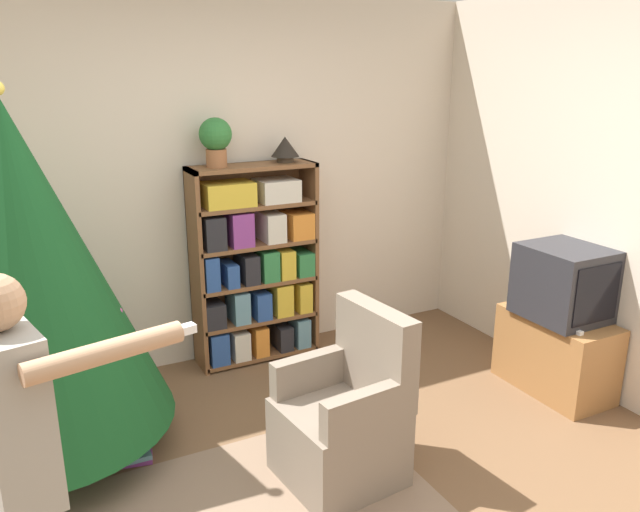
{
  "coord_description": "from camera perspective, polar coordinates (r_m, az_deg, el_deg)",
  "views": [
    {
      "loc": [
        -1.15,
        -2.13,
        2.08
      ],
      "look_at": [
        0.42,
        0.94,
        1.05
      ],
      "focal_mm": 35.0,
      "sensor_mm": 36.0,
      "label": 1
    }
  ],
  "objects": [
    {
      "name": "christmas_tree",
      "position": [
        3.54,
        -25.51,
        -1.29
      ],
      "size": [
        1.41,
        1.41,
        2.03
      ],
      "color": "#4C3323",
      "rests_on": "ground_plane"
    },
    {
      "name": "armchair",
      "position": [
        3.37,
        2.32,
        -14.81
      ],
      "size": [
        0.62,
        0.62,
        0.92
      ],
      "rotation": [
        0.0,
        0.0,
        -1.47
      ],
      "color": "#7A6B5B",
      "rests_on": "ground_plane"
    },
    {
      "name": "potted_plant",
      "position": [
        4.28,
        -9.53,
        10.55
      ],
      "size": [
        0.22,
        0.22,
        0.33
      ],
      "color": "#935B38",
      "rests_on": "bookshelf"
    },
    {
      "name": "book_pile_near_tree",
      "position": [
        3.76,
        -16.85,
        -17.2
      ],
      "size": [
        0.23,
        0.16,
        0.06
      ],
      "color": "#843889",
      "rests_on": "ground_plane"
    },
    {
      "name": "table_lamp",
      "position": [
        4.47,
        -3.22,
        9.85
      ],
      "size": [
        0.2,
        0.2,
        0.18
      ],
      "color": "#473828",
      "rests_on": "bookshelf"
    },
    {
      "name": "television",
      "position": [
        4.33,
        21.42,
        -2.27
      ],
      "size": [
        0.46,
        0.52,
        0.47
      ],
      "color": "#28282D",
      "rests_on": "tv_stand"
    },
    {
      "name": "tv_stand",
      "position": [
        4.51,
        20.73,
        -8.3
      ],
      "size": [
        0.41,
        0.75,
        0.53
      ],
      "color": "#996638",
      "rests_on": "ground_plane"
    },
    {
      "name": "standing_person",
      "position": [
        2.28,
        -25.53,
        -16.51
      ],
      "size": [
        0.69,
        0.46,
        1.52
      ],
      "rotation": [
        0.0,
        0.0,
        -1.35
      ],
      "color": "#232328",
      "rests_on": "ground_plane"
    },
    {
      "name": "wall_back",
      "position": [
        4.49,
        -11.86,
        6.28
      ],
      "size": [
        8.0,
        0.1,
        2.6
      ],
      "color": "beige",
      "rests_on": "ground_plane"
    },
    {
      "name": "bookshelf",
      "position": [
        4.55,
        -5.97,
        -0.9
      ],
      "size": [
        0.9,
        0.29,
        1.45
      ],
      "color": "brown",
      "rests_on": "ground_plane"
    },
    {
      "name": "game_remote",
      "position": [
        4.18,
        22.21,
        -6.32
      ],
      "size": [
        0.04,
        0.12,
        0.02
      ],
      "color": "white",
      "rests_on": "tv_stand"
    }
  ]
}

